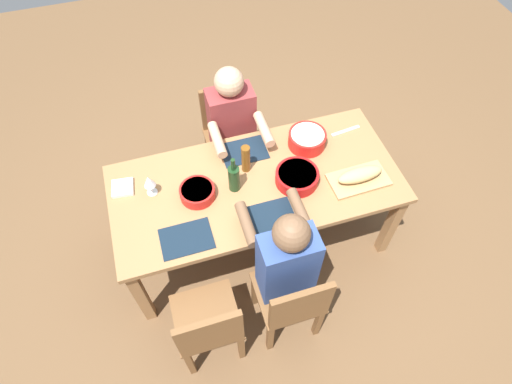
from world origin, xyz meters
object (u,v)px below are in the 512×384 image
chair_far_center (228,130)px  wine_glass (149,182)px  beer_bottle (246,159)px  napkin_stack (123,188)px  serving_bowl_salad (297,176)px  serving_bowl_pasta (307,139)px  diner_far_center (233,127)px  chair_near_center (293,302)px  diner_near_center (285,260)px  bread_loaf (360,175)px  wine_bottle (234,178)px  serving_bowl_fruit (197,192)px  cutting_board (358,180)px  dining_table (256,189)px  chair_near_left (209,327)px

chair_far_center → wine_glass: size_ratio=5.12×
beer_bottle → napkin_stack: size_ratio=1.57×
serving_bowl_salad → serving_bowl_pasta: bearing=57.7°
wine_glass → diner_far_center: bearing=34.2°
chair_near_center → diner_near_center: bearing=90.0°
diner_near_center → wine_glass: bearing=133.7°
bread_loaf → wine_bottle: size_ratio=1.10×
wine_glass → napkin_stack: size_ratio=1.19×
serving_bowl_fruit → cutting_board: serving_bowl_fruit is taller
dining_table → diner_near_center: bearing=-90.0°
serving_bowl_salad → wine_bottle: size_ratio=1.00×
bread_loaf → diner_near_center: bearing=-149.2°
chair_near_center → serving_bowl_salad: (0.26, 0.70, 0.31)m
beer_bottle → wine_glass: beer_bottle is taller
chair_far_center → wine_bottle: wine_bottle is taller
serving_bowl_fruit → dining_table: bearing=-1.1°
chair_near_center → wine_glass: (-0.68, 0.89, 0.37)m
serving_bowl_fruit → bread_loaf: 1.08m
serving_bowl_salad → beer_bottle: (-0.30, 0.20, 0.06)m
diner_far_center → beer_bottle: 0.48m
diner_near_center → chair_near_left: 0.61m
beer_bottle → serving_bowl_fruit: bearing=-161.4°
chair_near_center → dining_table: bearing=90.0°
dining_table → cutting_board: size_ratio=4.88×
serving_bowl_salad → wine_bottle: bearing=170.8°
chair_far_center → bread_loaf: size_ratio=2.66×
serving_bowl_fruit → cutting_board: 1.08m
diner_near_center → serving_bowl_fruit: bearing=123.8°
dining_table → chair_far_center: chair_far_center is taller
serving_bowl_salad → beer_bottle: beer_bottle is taller
dining_table → wine_glass: wine_glass is taller
serving_bowl_fruit → chair_near_left: bearing=-100.2°
cutting_board → napkin_stack: bearing=165.3°
serving_bowl_fruit → napkin_stack: serving_bowl_fruit is taller
dining_table → wine_bottle: bearing=-178.8°
cutting_board → beer_bottle: (-0.70, 0.32, 0.10)m
cutting_board → napkin_stack: napkin_stack is taller
dining_table → serving_bowl_salad: serving_bowl_salad is taller
beer_bottle → diner_far_center: bearing=86.1°
chair_near_left → serving_bowl_fruit: bearing=79.8°
chair_far_center → chair_near_center: 1.54m
chair_far_center → serving_bowl_salad: chair_far_center is taller
bread_loaf → serving_bowl_salad: bearing=163.4°
beer_bottle → diner_near_center: bearing=-87.5°
wine_bottle → napkin_stack: size_ratio=2.07×
cutting_board → serving_bowl_salad: bearing=163.4°
chair_near_left → wine_bottle: (0.39, 0.77, 0.37)m
serving_bowl_fruit → wine_glass: wine_glass is taller
bread_loaf → cutting_board: bearing=0.0°
serving_bowl_pasta → wine_glass: 1.13m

